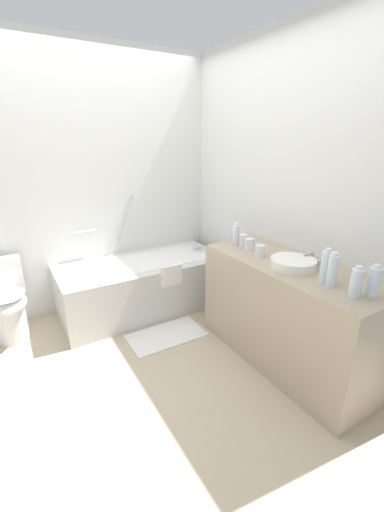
{
  "coord_description": "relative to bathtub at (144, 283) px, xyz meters",
  "views": [
    {
      "loc": [
        -0.71,
        -2.06,
        1.68
      ],
      "look_at": [
        0.55,
        0.06,
        0.8
      ],
      "focal_mm": 22.64,
      "sensor_mm": 36.0,
      "label": 1
    }
  ],
  "objects": [
    {
      "name": "wall_back_tiled",
      "position": [
        -0.42,
        0.43,
        1.0
      ],
      "size": [
        3.11,
        0.1,
        2.56
      ],
      "primitive_type": "cube",
      "color": "silver",
      "rests_on": "ground_plane"
    },
    {
      "name": "water_bottle_3",
      "position": [
        0.54,
        -1.93,
        0.63
      ],
      "size": [
        0.07,
        0.07,
        0.19
      ],
      "color": "silver",
      "rests_on": "vanity_counter"
    },
    {
      "name": "bathtub",
      "position": [
        0.0,
        0.0,
        0.0
      ],
      "size": [
        1.67,
        0.75,
        1.16
      ],
      "color": "silver",
      "rests_on": "ground_plane"
    },
    {
      "name": "drinking_glass_1",
      "position": [
        0.55,
        -1.11,
        0.59
      ],
      "size": [
        0.08,
        0.08,
        0.09
      ],
      "primitive_type": "cylinder",
      "color": "white",
      "rests_on": "vanity_counter"
    },
    {
      "name": "bath_mat",
      "position": [
        -0.04,
        -0.6,
        -0.28
      ],
      "size": [
        0.68,
        0.38,
        0.01
      ],
      "primitive_type": "cube",
      "color": "white",
      "rests_on": "ground_plane"
    },
    {
      "name": "wall_right_mirror",
      "position": [
        0.98,
        -0.84,
        1.0
      ],
      "size": [
        0.1,
        2.83,
        2.56
      ],
      "primitive_type": "cube",
      "color": "silver",
      "rests_on": "ground_plane"
    },
    {
      "name": "drinking_glass_0",
      "position": [
        0.59,
        -0.93,
        0.59
      ],
      "size": [
        0.08,
        0.08,
        0.1
      ],
      "primitive_type": "cylinder",
      "color": "white",
      "rests_on": "vanity_counter"
    },
    {
      "name": "sink_faucet",
      "position": [
        0.78,
        -1.41,
        0.57
      ],
      "size": [
        0.11,
        0.15,
        0.09
      ],
      "color": "#B7B7BC",
      "rests_on": "vanity_counter"
    },
    {
      "name": "vanity_counter",
      "position": [
        0.64,
        -1.37,
        0.13
      ],
      "size": [
        0.58,
        1.46,
        0.82
      ],
      "primitive_type": "cube",
      "color": "tan",
      "rests_on": "ground_plane"
    },
    {
      "name": "ground_plane",
      "position": [
        -0.42,
        -0.84,
        -0.28
      ],
      "size": [
        3.71,
        3.71,
        0.0
      ],
      "primitive_type": "plane",
      "color": "#C1AD8E"
    },
    {
      "name": "water_bottle_4",
      "position": [
        0.59,
        -0.76,
        0.63
      ],
      "size": [
        0.06,
        0.06,
        0.19
      ],
      "color": "silver",
      "rests_on": "vanity_counter"
    },
    {
      "name": "water_bottle_0",
      "position": [
        0.64,
        -1.97,
        0.63
      ],
      "size": [
        0.07,
        0.07,
        0.2
      ],
      "color": "silver",
      "rests_on": "vanity_counter"
    },
    {
      "name": "water_bottle_1",
      "position": [
        0.55,
        -1.76,
        0.64
      ],
      "size": [
        0.06,
        0.06,
        0.23
      ],
      "color": "silver",
      "rests_on": "vanity_counter"
    },
    {
      "name": "drinking_glass_2",
      "position": [
        0.6,
        -0.83,
        0.59
      ],
      "size": [
        0.07,
        0.07,
        0.1
      ],
      "primitive_type": "cylinder",
      "color": "white",
      "rests_on": "vanity_counter"
    },
    {
      "name": "sink_basin",
      "position": [
        0.59,
        -1.41,
        0.57
      ],
      "size": [
        0.32,
        0.32,
        0.07
      ],
      "primitive_type": "cylinder",
      "color": "white",
      "rests_on": "vanity_counter"
    },
    {
      "name": "toilet",
      "position": [
        -1.24,
        0.08,
        0.07
      ],
      "size": [
        0.36,
        0.52,
        0.72
      ],
      "rotation": [
        0.0,
        0.0,
        -1.51
      ],
      "color": "white",
      "rests_on": "ground_plane"
    },
    {
      "name": "water_bottle_2",
      "position": [
        0.58,
        -1.69,
        0.64
      ],
      "size": [
        0.07,
        0.07,
        0.23
      ],
      "color": "silver",
      "rests_on": "vanity_counter"
    }
  ]
}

